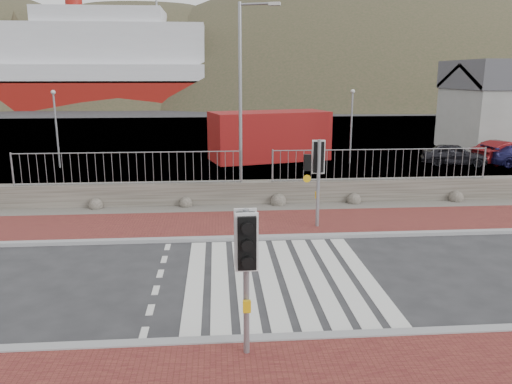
{
  "coord_description": "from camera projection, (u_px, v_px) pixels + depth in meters",
  "views": [
    {
      "loc": [
        -1.52,
        -11.46,
        4.92
      ],
      "look_at": [
        -0.37,
        3.0,
        1.49
      ],
      "focal_mm": 35.0,
      "sensor_mm": 36.0,
      "label": 1
    }
  ],
  "objects": [
    {
      "name": "stone_wall",
      "position": [
        257.0,
        193.0,
        19.35
      ],
      "size": [
        40.0,
        0.6,
        0.9
      ],
      "primitive_type": "cube",
      "color": "#4D493F",
      "rests_on": "ground"
    },
    {
      "name": "traffic_signal_near",
      "position": [
        246.0,
        252.0,
        8.49
      ],
      "size": [
        0.39,
        0.24,
        2.73
      ],
      "rotation": [
        0.0,
        0.0,
        0.02
      ],
      "color": "gray",
      "rests_on": "ground"
    },
    {
      "name": "ferry",
      "position": [
        61.0,
        71.0,
        75.08
      ],
      "size": [
        50.0,
        16.0,
        20.0
      ],
      "color": "maroon",
      "rests_on": "ground"
    },
    {
      "name": "kerb_far",
      "position": [
        268.0,
        238.0,
        15.27
      ],
      "size": [
        40.0,
        0.25,
        0.12
      ],
      "primitive_type": "cube",
      "color": "gray",
      "rests_on": "ground"
    },
    {
      "name": "gravel_strip",
      "position": [
        258.0,
        208.0,
        18.67
      ],
      "size": [
        40.0,
        1.5,
        0.06
      ],
      "primitive_type": "cube",
      "color": "#59544C",
      "rests_on": "ground"
    },
    {
      "name": "shipping_container",
      "position": [
        269.0,
        136.0,
        29.2
      ],
      "size": [
        7.25,
        4.46,
        2.81
      ],
      "primitive_type": "cube",
      "rotation": [
        0.0,
        0.0,
        0.26
      ],
      "color": "maroon",
      "rests_on": "ground"
    },
    {
      "name": "traffic_signal_far",
      "position": [
        318.0,
        165.0,
        15.87
      ],
      "size": [
        0.7,
        0.28,
        2.92
      ],
      "rotation": [
        0.0,
        0.0,
        3.07
      ],
      "color": "gray",
      "rests_on": "ground"
    },
    {
      "name": "quay",
      "position": [
        236.0,
        138.0,
        39.43
      ],
      "size": [
        120.0,
        40.0,
        0.5
      ],
      "primitive_type": "cube",
      "color": "#4C4C4F",
      "rests_on": "ground"
    },
    {
      "name": "streetlight",
      "position": [
        244.0,
        92.0,
        19.18
      ],
      "size": [
        1.56,
        0.63,
        7.54
      ],
      "rotation": [
        0.0,
        0.0,
        -0.31
      ],
      "color": "gray",
      "rests_on": "ground"
    },
    {
      "name": "ground",
      "position": [
        280.0,
        278.0,
        12.37
      ],
      "size": [
        220.0,
        220.0,
        0.0
      ],
      "primitive_type": "plane",
      "color": "#28282B",
      "rests_on": "ground"
    },
    {
      "name": "railing",
      "position": [
        257.0,
        158.0,
        18.88
      ],
      "size": [
        18.07,
        0.07,
        1.22
      ],
      "color": "gray",
      "rests_on": "stone_wall"
    },
    {
      "name": "zebra_crossing",
      "position": [
        280.0,
        278.0,
        12.37
      ],
      "size": [
        4.62,
        5.6,
        0.01
      ],
      "color": "silver",
      "rests_on": "ground"
    },
    {
      "name": "kerb_near",
      "position": [
        300.0,
        338.0,
        9.45
      ],
      "size": [
        40.0,
        0.25,
        0.12
      ],
      "primitive_type": "cube",
      "color": "gray",
      "rests_on": "ground"
    },
    {
      "name": "hills_backdrop",
      "position": [
        258.0,
        213.0,
        103.47
      ],
      "size": [
        254.0,
        90.0,
        100.0
      ],
      "color": "#313821",
      "rests_on": "ground"
    },
    {
      "name": "car_a",
      "position": [
        454.0,
        154.0,
        27.62
      ],
      "size": [
        3.74,
        2.36,
        1.19
      ],
      "primitive_type": "imported",
      "rotation": [
        0.0,
        0.0,
        1.27
      ],
      "color": "black",
      "rests_on": "ground"
    },
    {
      "name": "car_b",
      "position": [
        505.0,
        152.0,
        28.04
      ],
      "size": [
        4.14,
        2.43,
        1.29
      ],
      "primitive_type": "imported",
      "rotation": [
        0.0,
        0.0,
        1.86
      ],
      "color": "#5D0D0F",
      "rests_on": "ground"
    },
    {
      "name": "water",
      "position": [
        226.0,
        109.0,
        73.38
      ],
      "size": [
        220.0,
        50.0,
        0.05
      ],
      "primitive_type": "cube",
      "color": "#3F4C54",
      "rests_on": "ground"
    },
    {
      "name": "sidewalk_far",
      "position": [
        263.0,
        224.0,
        16.72
      ],
      "size": [
        40.0,
        3.0,
        0.08
      ],
      "primitive_type": "cube",
      "color": "brown",
      "rests_on": "ground"
    }
  ]
}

